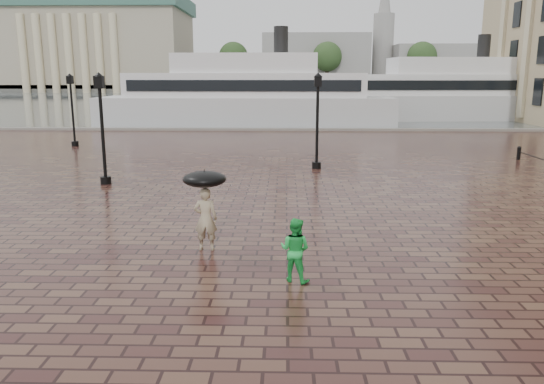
{
  "coord_description": "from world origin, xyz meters",
  "views": [
    {
      "loc": [
        1.47,
        -11.47,
        4.4
      ],
      "look_at": [
        1.13,
        2.18,
        1.4
      ],
      "focal_mm": 35.0,
      "sensor_mm": 36.0,
      "label": 1
    }
  ],
  "objects_px": {
    "child_pedestrian": "(295,250)",
    "ferry_near": "(246,96)",
    "street_lamps": "(157,118)",
    "ferry_far": "(451,94)",
    "adult_pedestrian": "(206,219)"
  },
  "relations": [
    {
      "from": "child_pedestrian",
      "to": "ferry_near",
      "type": "relative_size",
      "value": 0.05
    },
    {
      "from": "street_lamps",
      "to": "adult_pedestrian",
      "type": "bearing_deg",
      "value": -72.12
    },
    {
      "from": "adult_pedestrian",
      "to": "ferry_near",
      "type": "xyz_separation_m",
      "value": [
        -1.53,
        35.44,
        1.77
      ]
    },
    {
      "from": "adult_pedestrian",
      "to": "ferry_near",
      "type": "relative_size",
      "value": 0.06
    },
    {
      "from": "ferry_near",
      "to": "child_pedestrian",
      "type": "bearing_deg",
      "value": -83.29
    },
    {
      "from": "street_lamps",
      "to": "ferry_far",
      "type": "height_order",
      "value": "ferry_far"
    },
    {
      "from": "child_pedestrian",
      "to": "ferry_far",
      "type": "relative_size",
      "value": 0.05
    },
    {
      "from": "adult_pedestrian",
      "to": "child_pedestrian",
      "type": "height_order",
      "value": "adult_pedestrian"
    },
    {
      "from": "street_lamps",
      "to": "ferry_near",
      "type": "bearing_deg",
      "value": 82.35
    },
    {
      "from": "ferry_near",
      "to": "street_lamps",
      "type": "bearing_deg",
      "value": -96.71
    },
    {
      "from": "street_lamps",
      "to": "ferry_near",
      "type": "distance_m",
      "value": 21.86
    },
    {
      "from": "street_lamps",
      "to": "child_pedestrian",
      "type": "distance_m",
      "value": 17.27
    },
    {
      "from": "street_lamps",
      "to": "ferry_near",
      "type": "xyz_separation_m",
      "value": [
        2.91,
        21.67,
        0.27
      ]
    },
    {
      "from": "street_lamps",
      "to": "child_pedestrian",
      "type": "bearing_deg",
      "value": -67.09
    },
    {
      "from": "ferry_near",
      "to": "ferry_far",
      "type": "height_order",
      "value": "ferry_near"
    }
  ]
}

